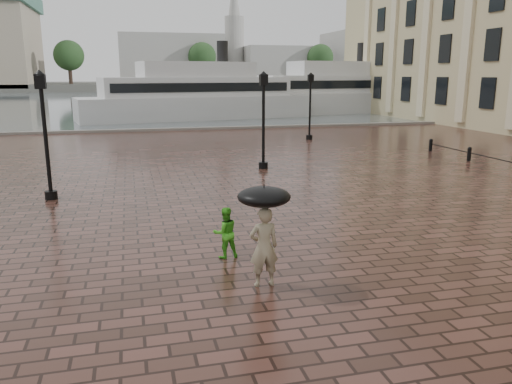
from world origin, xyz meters
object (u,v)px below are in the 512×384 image
(child_pedestrian, at_px, (225,233))
(ferry_near, at_px, (197,96))
(adult_pedestrian, at_px, (264,247))
(ferry_far, at_px, (339,92))
(street_lamps, at_px, (161,116))

(child_pedestrian, relative_size, ferry_near, 0.05)
(child_pedestrian, distance_m, ferry_near, 40.22)
(adult_pedestrian, xyz_separation_m, ferry_far, (21.63, 46.17, 1.56))
(ferry_far, bearing_deg, child_pedestrian, -124.92)
(street_lamps, height_order, adult_pedestrian, street_lamps)
(street_lamps, relative_size, ferry_far, 0.85)
(street_lamps, xyz_separation_m, ferry_far, (22.61, 29.46, 0.09))
(adult_pedestrian, distance_m, child_pedestrian, 1.91)
(ferry_far, bearing_deg, adult_pedestrian, -123.51)
(ferry_near, bearing_deg, adult_pedestrian, -106.50)
(child_pedestrian, bearing_deg, ferry_far, -123.28)
(adult_pedestrian, height_order, ferry_near, ferry_near)
(street_lamps, xyz_separation_m, child_pedestrian, (0.51, -14.86, -1.69))
(adult_pedestrian, height_order, ferry_far, ferry_far)
(ferry_far, bearing_deg, street_lamps, -135.91)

